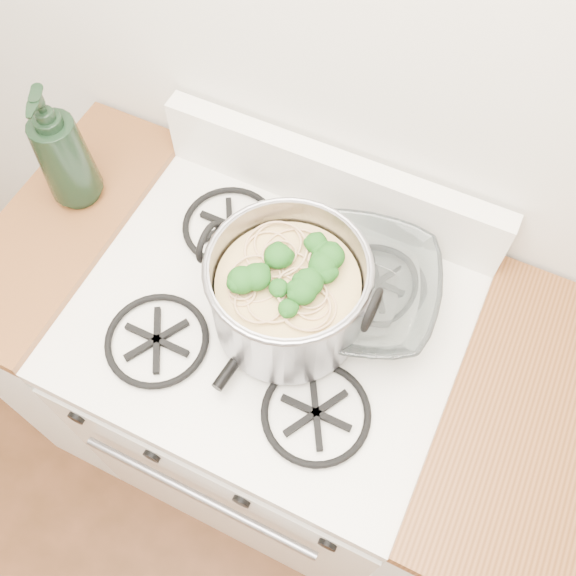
{
  "coord_description": "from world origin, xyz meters",
  "views": [
    {
      "loc": [
        0.28,
        0.76,
        2.05
      ],
      "look_at": [
        0.04,
        1.27,
        1.04
      ],
      "focal_mm": 40.0,
      "sensor_mm": 36.0,
      "label": 1
    }
  ],
  "objects_px": {
    "gas_range": "(273,395)",
    "glass_bowl": "(355,294)",
    "bottle": "(60,148)",
    "spatula": "(289,285)",
    "stock_pot": "(288,294)"
  },
  "relations": [
    {
      "from": "gas_range",
      "to": "spatula",
      "type": "xyz_separation_m",
      "value": [
        0.01,
        0.06,
        0.5
      ]
    },
    {
      "from": "spatula",
      "to": "bottle",
      "type": "bearing_deg",
      "value": -176.09
    },
    {
      "from": "gas_range",
      "to": "glass_bowl",
      "type": "height_order",
      "value": "glass_bowl"
    },
    {
      "from": "spatula",
      "to": "glass_bowl",
      "type": "xyz_separation_m",
      "value": [
        0.13,
        0.04,
        0.0
      ]
    },
    {
      "from": "spatula",
      "to": "bottle",
      "type": "distance_m",
      "value": 0.54
    },
    {
      "from": "gas_range",
      "to": "spatula",
      "type": "height_order",
      "value": "spatula"
    },
    {
      "from": "stock_pot",
      "to": "bottle",
      "type": "relative_size",
      "value": 1.12
    },
    {
      "from": "glass_bowl",
      "to": "bottle",
      "type": "distance_m",
      "value": 0.66
    },
    {
      "from": "glass_bowl",
      "to": "spatula",
      "type": "bearing_deg",
      "value": -164.3
    },
    {
      "from": "stock_pot",
      "to": "gas_range",
      "type": "bearing_deg",
      "value": -172.95
    },
    {
      "from": "gas_range",
      "to": "bottle",
      "type": "xyz_separation_m",
      "value": [
        -0.5,
        0.08,
        0.63
      ]
    },
    {
      "from": "stock_pot",
      "to": "spatula",
      "type": "xyz_separation_m",
      "value": [
        -0.03,
        0.06,
        -0.08
      ]
    },
    {
      "from": "stock_pot",
      "to": "glass_bowl",
      "type": "relative_size",
      "value": 2.56
    },
    {
      "from": "stock_pot",
      "to": "bottle",
      "type": "bearing_deg",
      "value": 171.82
    },
    {
      "from": "stock_pot",
      "to": "spatula",
      "type": "relative_size",
      "value": 1.06
    }
  ]
}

